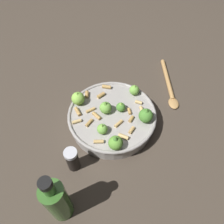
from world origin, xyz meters
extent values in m
plane|color=#42382D|center=(0.00, 0.00, 0.00)|extent=(2.40, 2.40, 0.00)
cylinder|color=#9E9993|center=(0.00, 0.00, 0.02)|extent=(0.27, 0.27, 0.05)
torus|color=#9E9993|center=(0.00, 0.00, 0.05)|extent=(0.28, 0.28, 0.01)
sphere|color=#8CC64C|center=(-0.07, -0.10, 0.07)|extent=(0.04, 0.04, 0.04)
cone|color=#8CC64C|center=(-0.07, -0.10, 0.09)|extent=(0.02, 0.02, 0.02)
sphere|color=#75B247|center=(-0.01, -0.02, 0.07)|extent=(0.04, 0.04, 0.04)
cone|color=#609E38|center=(-0.01, -0.02, 0.09)|extent=(0.02, 0.02, 0.02)
sphere|color=#75B247|center=(-0.07, 0.09, 0.06)|extent=(0.03, 0.03, 0.03)
cone|color=#8CC64C|center=(-0.07, 0.09, 0.08)|extent=(0.02, 0.02, 0.01)
sphere|color=#75B247|center=(0.06, -0.04, 0.06)|extent=(0.03, 0.03, 0.03)
cone|color=#8CC64C|center=(0.06, -0.04, 0.08)|extent=(0.01, 0.01, 0.02)
sphere|color=#4C8933|center=(-0.01, 0.03, 0.06)|extent=(0.03, 0.03, 0.03)
cone|color=#8CC64C|center=(-0.01, 0.03, 0.08)|extent=(0.02, 0.02, 0.01)
sphere|color=#609E38|center=(0.12, -0.02, 0.07)|extent=(0.04, 0.04, 0.04)
cone|color=#4C8933|center=(0.12, -0.02, 0.09)|extent=(0.02, 0.02, 0.02)
sphere|color=#4C8933|center=(0.05, 0.10, 0.07)|extent=(0.04, 0.04, 0.04)
cone|color=#4C8933|center=(0.05, 0.10, 0.09)|extent=(0.02, 0.02, 0.02)
cylinder|color=tan|center=(0.04, 0.01, 0.05)|extent=(0.02, 0.03, 0.01)
cylinder|color=tan|center=(0.01, -0.11, 0.05)|extent=(0.01, 0.03, 0.01)
cylinder|color=tan|center=(0.02, -0.08, 0.05)|extent=(0.03, 0.03, 0.01)
cylinder|color=tan|center=(0.09, -0.06, 0.05)|extent=(0.02, 0.03, 0.01)
cylinder|color=tan|center=(-0.09, -0.06, 0.05)|extent=(0.03, 0.02, 0.01)
cylinder|color=tan|center=(-0.08, -0.02, 0.05)|extent=(0.02, 0.03, 0.01)
cylinder|color=tan|center=(-0.11, 0.01, 0.05)|extent=(0.02, 0.03, 0.01)
cylinder|color=tan|center=(-0.03, -0.10, 0.05)|extent=(0.03, 0.02, 0.01)
cylinder|color=tan|center=(0.00, -0.05, 0.05)|extent=(0.03, 0.03, 0.01)
cylinder|color=tan|center=(0.01, 0.10, 0.05)|extent=(0.02, 0.01, 0.01)
cylinder|color=tan|center=(0.04, 0.05, 0.05)|extent=(0.02, 0.02, 0.01)
cylinder|color=tan|center=(0.08, 0.04, 0.05)|extent=(0.02, 0.02, 0.01)
cylinder|color=tan|center=(-0.02, 0.10, 0.05)|extent=(0.02, 0.02, 0.01)
cylinder|color=tan|center=(0.09, 0.01, 0.05)|extent=(0.03, 0.03, 0.01)
cylinder|color=tan|center=(-0.03, -0.06, 0.05)|extent=(0.02, 0.03, 0.01)
cylinder|color=tan|center=(0.01, 0.06, 0.05)|extent=(0.02, 0.01, 0.01)
cylinder|color=black|center=(0.13, -0.14, 0.04)|extent=(0.04, 0.04, 0.07)
cylinder|color=silver|center=(0.13, -0.14, 0.08)|extent=(0.04, 0.04, 0.01)
cylinder|color=#336023|center=(0.24, -0.19, 0.08)|extent=(0.06, 0.06, 0.15)
cylinder|color=#336023|center=(0.24, -0.19, 0.17)|extent=(0.03, 0.03, 0.04)
cylinder|color=black|center=(0.24, -0.19, 0.20)|extent=(0.03, 0.03, 0.02)
cylinder|color=#B2844C|center=(-0.15, 0.25, 0.01)|extent=(0.21, 0.06, 0.02)
ellipsoid|color=#B2844C|center=(-0.03, 0.23, 0.01)|extent=(0.06, 0.05, 0.01)
camera|label=1|loc=(0.41, -0.10, 0.61)|focal=35.23mm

